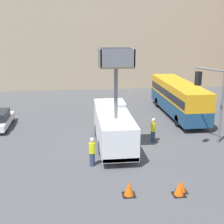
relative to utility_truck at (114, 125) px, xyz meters
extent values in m
plane|color=#4C4C4F|center=(0.76, 0.11, -1.61)|extent=(120.00, 120.00, 0.00)
cube|color=tan|center=(0.76, 25.88, 9.38)|extent=(44.00, 10.00, 21.97)
cube|color=white|center=(0.00, 2.43, -0.03)|extent=(2.26, 2.14, 2.31)
cube|color=white|center=(0.00, -1.14, -0.16)|extent=(2.26, 5.00, 2.04)
cube|color=red|center=(0.00, -3.59, -1.03)|extent=(2.22, 0.10, 0.24)
cylinder|color=black|center=(-0.98, 2.43, -1.14)|extent=(0.30, 0.95, 0.95)
cylinder|color=black|center=(0.98, 2.43, -1.14)|extent=(0.30, 0.95, 0.95)
cylinder|color=black|center=(-0.98, -1.14, -1.14)|extent=(0.30, 0.95, 0.95)
cylinder|color=black|center=(0.98, -1.14, -1.14)|extent=(0.30, 0.95, 0.95)
cylinder|color=slate|center=(0.00, -1.14, 2.53)|extent=(0.24, 0.24, 3.35)
cube|color=brown|center=(0.00, -1.14, 4.26)|extent=(2.09, 1.87, 0.10)
cube|color=slate|center=(-1.01, -1.14, 4.83)|extent=(0.08, 1.87, 1.05)
cube|color=slate|center=(1.01, -1.14, 4.83)|extent=(0.08, 1.87, 1.05)
cube|color=slate|center=(0.00, -0.25, 4.83)|extent=(2.09, 0.08, 1.05)
cube|color=slate|center=(0.00, -2.03, 4.83)|extent=(2.09, 0.08, 1.05)
cube|color=navy|center=(7.08, 7.36, -0.56)|extent=(2.42, 10.86, 1.23)
cube|color=orange|center=(7.08, 7.36, 0.81)|extent=(2.42, 10.86, 1.51)
cube|color=black|center=(7.08, 7.36, 0.59)|extent=(2.44, 10.43, 0.66)
cylinder|color=black|center=(6.02, 10.73, -1.10)|extent=(0.30, 1.03, 1.03)
cylinder|color=black|center=(8.14, 10.73, -1.10)|extent=(0.30, 1.03, 1.03)
cylinder|color=black|center=(6.02, 3.99, -1.10)|extent=(0.30, 1.03, 1.03)
cylinder|color=black|center=(8.14, 3.99, -1.10)|extent=(0.30, 1.03, 1.03)
cylinder|color=slate|center=(7.77, -0.05, 1.28)|extent=(0.18, 0.18, 5.78)
cylinder|color=slate|center=(6.55, -0.73, 3.87)|extent=(1.46, 2.51, 0.13)
cube|color=black|center=(5.33, -1.40, 3.42)|extent=(0.43, 0.43, 0.90)
sphere|color=red|center=(5.33, -1.40, 3.67)|extent=(0.20, 0.20, 0.20)
cylinder|color=navy|center=(-1.68, -2.90, -1.19)|extent=(0.32, 0.32, 0.84)
cylinder|color=yellow|center=(-1.68, -2.90, -0.44)|extent=(0.38, 0.38, 0.66)
sphere|color=tan|center=(-1.68, -2.90, 0.00)|extent=(0.23, 0.23, 0.23)
sphere|color=white|center=(-1.68, -2.90, 0.10)|extent=(0.24, 0.24, 0.24)
cylinder|color=navy|center=(3.01, 0.65, -1.19)|extent=(0.32, 0.32, 0.84)
cylinder|color=yellow|center=(3.01, 0.65, -0.44)|extent=(0.38, 0.38, 0.66)
sphere|color=tan|center=(3.01, 0.65, 0.00)|extent=(0.23, 0.23, 0.23)
sphere|color=white|center=(3.01, 0.65, 0.11)|extent=(0.24, 0.24, 0.24)
cube|color=black|center=(-0.04, -6.59, -1.60)|extent=(0.66, 0.66, 0.03)
cone|color=#F25B0F|center=(-0.04, -6.59, -1.23)|extent=(0.53, 0.53, 0.76)
cube|color=black|center=(2.74, -6.60, -1.60)|extent=(0.55, 0.55, 0.03)
cone|color=#F25B0F|center=(2.74, -6.60, -1.30)|extent=(0.44, 0.44, 0.63)
cube|color=black|center=(2.49, -6.87, -1.60)|extent=(0.65, 0.65, 0.03)
cone|color=#F25B0F|center=(2.49, -6.87, -1.24)|extent=(0.52, 0.52, 0.74)
cylinder|color=black|center=(-8.27, 6.89, -1.29)|extent=(0.22, 0.64, 0.64)
cylinder|color=black|center=(-8.27, 4.05, -1.29)|extent=(0.22, 0.64, 0.64)
camera|label=1|loc=(-2.58, -20.51, 6.70)|focal=50.00mm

